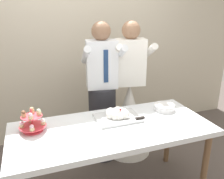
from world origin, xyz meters
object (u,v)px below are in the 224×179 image
object	(u,v)px
cupcake_stand	(32,122)
main_cake_tray	(118,115)
plate_stack	(164,107)
dessert_table	(112,134)
person_groom	(102,101)
person_bride	(129,110)

from	to	relation	value
cupcake_stand	main_cake_tray	size ratio (longest dim) A/B	0.53
main_cake_tray	plate_stack	size ratio (longest dim) A/B	2.01
dessert_table	cupcake_stand	size ratio (longest dim) A/B	7.83
cupcake_stand	person_groom	size ratio (longest dim) A/B	0.14
dessert_table	person_groom	distance (m)	0.70
cupcake_stand	plate_stack	bearing A→B (deg)	0.04
person_groom	person_bride	xyz separation A→B (m)	(0.35, -0.00, -0.16)
dessert_table	person_bride	xyz separation A→B (m)	(0.47, 0.68, -0.12)
cupcake_stand	plate_stack	xyz separation A→B (m)	(1.31, 0.00, -0.05)
main_cake_tray	person_bride	xyz separation A→B (m)	(0.37, 0.56, -0.23)
person_groom	person_bride	size ratio (longest dim) A/B	1.00
plate_stack	person_groom	distance (m)	0.74
dessert_table	main_cake_tray	size ratio (longest dim) A/B	4.14
cupcake_stand	dessert_table	bearing A→B (deg)	-13.41
main_cake_tray	person_groom	xyz separation A→B (m)	(0.02, 0.56, -0.07)
dessert_table	cupcake_stand	world-z (taller)	cupcake_stand
dessert_table	person_groom	xyz separation A→B (m)	(0.12, 0.69, 0.05)
dessert_table	person_bride	distance (m)	0.84
cupcake_stand	main_cake_tray	bearing A→B (deg)	-2.36
cupcake_stand	main_cake_tray	xyz separation A→B (m)	(0.78, -0.03, -0.04)
main_cake_tray	plate_stack	xyz separation A→B (m)	(0.53, 0.03, -0.01)
main_cake_tray	plate_stack	distance (m)	0.53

